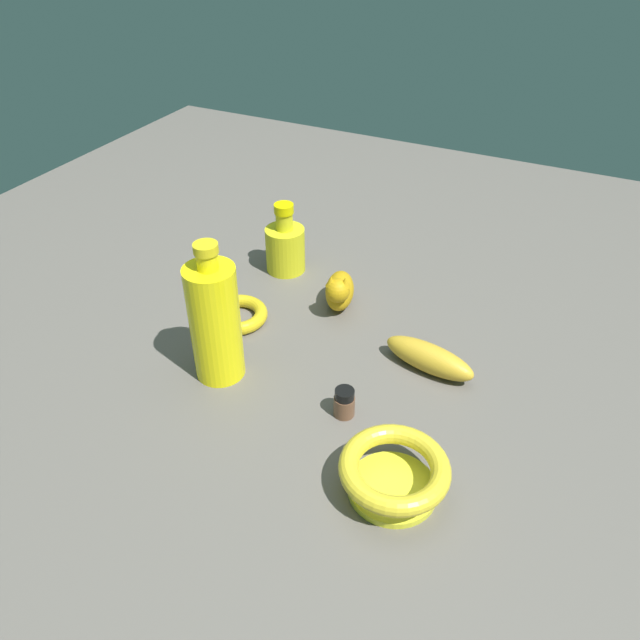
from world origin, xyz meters
name	(u,v)px	position (x,y,z in m)	size (l,w,h in m)	color
ground	(320,349)	(0.00, 0.00, 0.00)	(2.00, 2.00, 0.00)	#5B5651
banana	(429,358)	(-0.03, 0.18, 0.02)	(0.16, 0.05, 0.05)	gold
bottle_tall	(215,321)	(0.12, -0.12, 0.10)	(0.08, 0.08, 0.24)	yellow
bowl	(394,472)	(0.23, 0.22, 0.04)	(0.15, 0.15, 0.06)	yellow
nail_polish_jar	(344,402)	(0.12, 0.10, 0.02)	(0.03, 0.03, 0.05)	brown
bottle_short	(285,246)	(-0.20, -0.18, 0.05)	(0.08, 0.08, 0.15)	gold
bangle	(237,314)	(-0.01, -0.17, 0.01)	(0.11, 0.11, 0.02)	gold
cat_figurine	(339,290)	(-0.13, -0.02, 0.04)	(0.13, 0.08, 0.09)	#BE8D10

